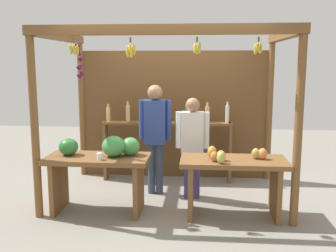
% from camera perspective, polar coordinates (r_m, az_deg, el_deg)
% --- Properties ---
extents(ground_plane, '(12.00, 12.00, 0.00)m').
position_cam_1_polar(ground_plane, '(5.90, 0.16, -10.14)').
color(ground_plane, gray).
rests_on(ground_plane, ground).
extents(market_stall, '(3.33, 2.04, 2.41)m').
position_cam_1_polar(market_stall, '(6.04, 0.48, 3.92)').
color(market_stall, brown).
rests_on(market_stall, ground).
extents(fruit_counter_left, '(1.35, 0.64, 1.03)m').
position_cam_1_polar(fruit_counter_left, '(5.17, -9.89, -5.39)').
color(fruit_counter_left, brown).
rests_on(fruit_counter_left, ground).
extents(fruit_counter_right, '(1.35, 0.64, 0.92)m').
position_cam_1_polar(fruit_counter_right, '(5.03, 9.59, -6.92)').
color(fruit_counter_right, brown).
rests_on(fruit_counter_right, ground).
extents(bottle_shelf_unit, '(2.14, 0.22, 1.36)m').
position_cam_1_polar(bottle_shelf_unit, '(6.39, -0.17, -1.04)').
color(bottle_shelf_unit, brown).
rests_on(bottle_shelf_unit, ground).
extents(vendor_man, '(0.48, 0.22, 1.65)m').
position_cam_1_polar(vendor_man, '(5.73, -1.92, -0.46)').
color(vendor_man, '#354359').
rests_on(vendor_man, ground).
extents(vendor_woman, '(0.48, 0.20, 1.48)m').
position_cam_1_polar(vendor_woman, '(5.55, 3.62, -2.02)').
color(vendor_woman, '#473674').
rests_on(vendor_woman, ground).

